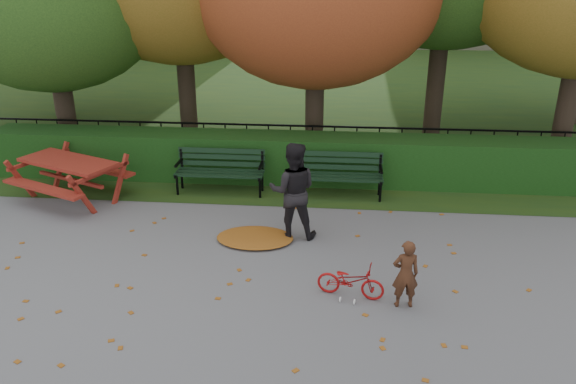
# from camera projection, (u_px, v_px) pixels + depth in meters

# --- Properties ---
(ground) EXTENTS (90.00, 90.00, 0.00)m
(ground) POSITION_uv_depth(u_px,v_px,m) (259.00, 289.00, 8.16)
(ground) COLOR gray
(ground) RESTS_ON ground
(grass_strip) EXTENTS (90.00, 90.00, 0.00)m
(grass_strip) POSITION_uv_depth(u_px,v_px,m) (310.00, 89.00, 21.06)
(grass_strip) COLOR #1B3816
(grass_strip) RESTS_ON ground
(hedge) EXTENTS (13.00, 0.90, 1.00)m
(hedge) POSITION_uv_depth(u_px,v_px,m) (287.00, 158.00, 12.12)
(hedge) COLOR black
(hedge) RESTS_ON ground
(iron_fence) EXTENTS (14.00, 0.04, 1.02)m
(iron_fence) POSITION_uv_depth(u_px,v_px,m) (290.00, 145.00, 12.84)
(iron_fence) COLOR black
(iron_fence) RESTS_ON ground
(bench_left) EXTENTS (1.80, 0.57, 0.88)m
(bench_left) POSITION_uv_depth(u_px,v_px,m) (220.00, 168.00, 11.48)
(bench_left) COLOR black
(bench_left) RESTS_ON ground
(bench_right) EXTENTS (1.80, 0.57, 0.88)m
(bench_right) POSITION_uv_depth(u_px,v_px,m) (338.00, 171.00, 11.28)
(bench_right) COLOR black
(bench_right) RESTS_ON ground
(picnic_table) EXTENTS (2.42, 2.23, 0.95)m
(picnic_table) POSITION_uv_depth(u_px,v_px,m) (69.00, 169.00, 11.01)
(picnic_table) COLOR maroon
(picnic_table) RESTS_ON ground
(leaf_pile) EXTENTS (1.57, 1.34, 0.09)m
(leaf_pile) POSITION_uv_depth(u_px,v_px,m) (255.00, 238.00, 9.60)
(leaf_pile) COLOR maroon
(leaf_pile) RESTS_ON ground
(leaf_scatter) EXTENTS (9.00, 5.70, 0.01)m
(leaf_scatter) POSITION_uv_depth(u_px,v_px,m) (261.00, 278.00, 8.43)
(leaf_scatter) COLOR maroon
(leaf_scatter) RESTS_ON ground
(child) EXTENTS (0.39, 0.28, 1.00)m
(child) POSITION_uv_depth(u_px,v_px,m) (406.00, 274.00, 7.59)
(child) COLOR #462616
(child) RESTS_ON ground
(adult) EXTENTS (0.85, 0.67, 1.69)m
(adult) POSITION_uv_depth(u_px,v_px,m) (293.00, 191.00, 9.45)
(adult) COLOR black
(adult) RESTS_ON ground
(bicycle) EXTENTS (1.01, 0.52, 0.50)m
(bicycle) POSITION_uv_depth(u_px,v_px,m) (351.00, 281.00, 7.91)
(bicycle) COLOR #A50F0F
(bicycle) RESTS_ON ground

